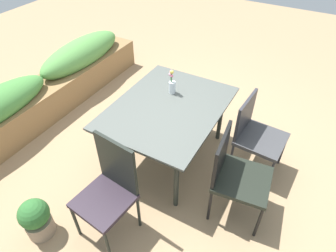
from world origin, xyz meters
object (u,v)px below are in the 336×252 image
at_px(chair_end_left, 110,187).
at_px(flower_vase, 172,84).
at_px(chair_near_left, 235,172).
at_px(planter_box, 47,89).
at_px(chair_near_right, 255,132).
at_px(dining_table, 168,111).
at_px(potted_plant, 36,218).

height_order(chair_end_left, flower_vase, flower_vase).
bearing_deg(chair_near_left, flower_vase, -126.98).
bearing_deg(planter_box, flower_vase, -81.75).
relative_size(chair_end_left, planter_box, 0.29).
relative_size(chair_near_right, planter_box, 0.26).
bearing_deg(dining_table, flower_vase, 19.43).
bearing_deg(potted_plant, chair_end_left, -53.18).
xyz_separation_m(chair_near_right, potted_plant, (-1.78, 1.43, -0.28)).
height_order(flower_vase, planter_box, flower_vase).
height_order(chair_end_left, potted_plant, chair_end_left).
distance_m(flower_vase, planter_box, 1.90).
distance_m(chair_end_left, planter_box, 2.18).
bearing_deg(chair_near_left, potted_plant, -58.16).
bearing_deg(chair_near_left, chair_end_left, -57.22).
bearing_deg(flower_vase, planter_box, 98.25).
bearing_deg(flower_vase, potted_plant, 164.74).
relative_size(chair_near_right, flower_vase, 3.07).
distance_m(chair_near_right, potted_plant, 2.30).
xyz_separation_m(chair_near_left, potted_plant, (-1.13, 1.43, -0.30)).
bearing_deg(dining_table, planter_box, 90.63).
relative_size(chair_end_left, potted_plant, 2.32).
xyz_separation_m(chair_end_left, planter_box, (1.02, 1.91, -0.20)).
xyz_separation_m(chair_near_right, chair_near_left, (-0.65, 0.00, 0.02)).
bearing_deg(planter_box, dining_table, -89.37).
relative_size(dining_table, chair_near_left, 1.55).
xyz_separation_m(chair_near_left, flower_vase, (0.57, 0.97, 0.33)).
bearing_deg(chair_near_left, dining_table, -116.83).
xyz_separation_m(dining_table, chair_near_left, (-0.33, -0.88, -0.16)).
bearing_deg(flower_vase, chair_near_right, -85.28).
bearing_deg(chair_near_right, chair_end_left, -28.74).
xyz_separation_m(chair_near_right, planter_box, (-0.34, 2.79, -0.15)).
bearing_deg(potted_plant, chair_near_left, -51.66).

